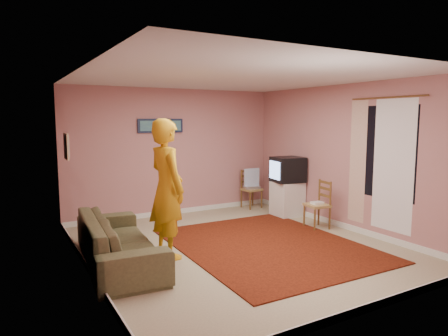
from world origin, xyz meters
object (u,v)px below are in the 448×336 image
chair_b (317,199)px  sofa (119,240)px  tv_cabinet (287,199)px  crt_tv (288,170)px  chair_a (252,185)px  person (167,189)px

chair_b → sofa: size_ratio=0.21×
tv_cabinet → chair_b: bearing=-96.9°
tv_cabinet → crt_tv: crt_tv is taller
chair_a → sofa: 4.06m
tv_cabinet → sofa: tv_cabinet is taller
sofa → crt_tv: bearing=-69.9°
tv_cabinet → chair_b: size_ratio=1.49×
crt_tv → sofa: 3.93m
tv_cabinet → crt_tv: bearing=170.8°
tv_cabinet → chair_b: 1.04m
tv_cabinet → person: 3.30m
crt_tv → chair_b: size_ratio=1.41×
chair_b → crt_tv: bearing=-178.6°
tv_cabinet → chair_a: (-0.23, 0.98, 0.17)m
chair_a → sofa: chair_a is taller
chair_a → chair_b: chair_b is taller
chair_a → sofa: bearing=-156.0°
chair_b → person: size_ratio=0.24×
chair_a → person: size_ratio=0.23×
crt_tv → chair_b: crt_tv is taller
chair_b → person: bearing=-80.8°
chair_b → tv_cabinet: bearing=-179.0°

